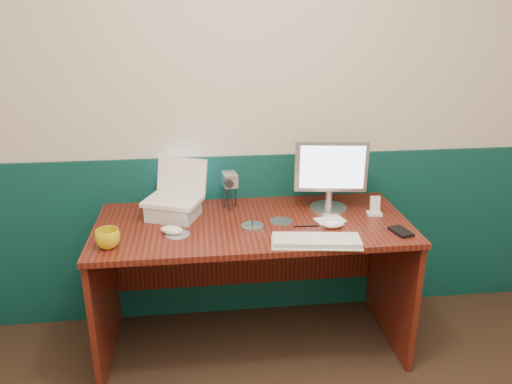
{
  "coord_description": "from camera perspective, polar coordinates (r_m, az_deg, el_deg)",
  "views": [
    {
      "loc": [
        -0.34,
        -0.95,
        1.78
      ],
      "look_at": [
        -0.08,
        1.23,
        0.97
      ],
      "focal_mm": 35.0,
      "sensor_mm": 36.0,
      "label": 1
    }
  ],
  "objects": [
    {
      "name": "mug",
      "position": [
        2.38,
        -16.58,
        -5.13
      ],
      "size": [
        0.12,
        0.12,
        0.09
      ],
      "primitive_type": "imported",
      "rotation": [
        0.0,
        0.0,
        0.11
      ],
      "color": "gold",
      "rests_on": "desk"
    },
    {
      "name": "pen",
      "position": [
        2.52,
        5.78,
        -3.89
      ],
      "size": [
        0.13,
        0.01,
        0.01
      ],
      "primitive_type": "cylinder",
      "rotation": [
        0.0,
        1.57,
        -0.04
      ],
      "color": "black",
      "rests_on": "desk"
    },
    {
      "name": "desk",
      "position": [
        2.73,
        -0.37,
        -10.67
      ],
      "size": [
        1.6,
        0.7,
        0.75
      ],
      "primitive_type": "cube",
      "color": "#3A120A",
      "rests_on": "ground"
    },
    {
      "name": "monitor",
      "position": [
        2.68,
        8.44,
        1.74
      ],
      "size": [
        0.39,
        0.16,
        0.38
      ],
      "primitive_type": null,
      "rotation": [
        0.0,
        0.0,
        -0.14
      ],
      "color": "silver",
      "rests_on": "desk"
    },
    {
      "name": "camcorder",
      "position": [
        2.7,
        -2.99,
        0.08
      ],
      "size": [
        0.1,
        0.14,
        0.2
      ],
      "primitive_type": null,
      "rotation": [
        0.0,
        0.0,
        0.12
      ],
      "color": "silver",
      "rests_on": "desk"
    },
    {
      "name": "pda",
      "position": [
        2.54,
        16.23,
        -4.36
      ],
      "size": [
        0.1,
        0.14,
        0.01
      ],
      "primitive_type": "cube",
      "rotation": [
        0.0,
        0.0,
        0.25
      ],
      "color": "black",
      "rests_on": "desk"
    },
    {
      "name": "papers",
      "position": [
        2.61,
        8.44,
        -3.18
      ],
      "size": [
        0.17,
        0.13,
        0.0
      ],
      "primitive_type": "cube",
      "rotation": [
        0.0,
        0.0,
        0.24
      ],
      "color": "silver",
      "rests_on": "desk"
    },
    {
      "name": "wainscot",
      "position": [
        3.0,
        0.46,
        -5.02
      ],
      "size": [
        3.48,
        0.02,
        1.0
      ],
      "primitive_type": "cube",
      "color": "#072F28",
      "rests_on": "ground"
    },
    {
      "name": "dock",
      "position": [
        2.72,
        13.36,
        -2.4
      ],
      "size": [
        0.08,
        0.06,
        0.01
      ],
      "primitive_type": "cube",
      "rotation": [
        0.0,
        0.0,
        -0.09
      ],
      "color": "white",
      "rests_on": "desk"
    },
    {
      "name": "laptop",
      "position": [
        2.58,
        -9.6,
        1.15
      ],
      "size": [
        0.34,
        0.3,
        0.23
      ],
      "primitive_type": null,
      "rotation": [
        0.0,
        0.0,
        -0.38
      ],
      "color": "white",
      "rests_on": "laptop_riser"
    },
    {
      "name": "mouse_left",
      "position": [
        2.46,
        -9.59,
        -4.29
      ],
      "size": [
        0.13,
        0.11,
        0.04
      ],
      "primitive_type": "ellipsoid",
      "rotation": [
        0.0,
        0.0,
        -0.4
      ],
      "color": "white",
      "rests_on": "desk"
    },
    {
      "name": "music_player",
      "position": [
        2.7,
        13.45,
        -1.38
      ],
      "size": [
        0.05,
        0.03,
        0.09
      ],
      "primitive_type": "cube",
      "rotation": [
        -0.17,
        0.0,
        -0.09
      ],
      "color": "silver",
      "rests_on": "dock"
    },
    {
      "name": "laptop_riser",
      "position": [
        2.63,
        -9.41,
        -2.07
      ],
      "size": [
        0.3,
        0.28,
        0.08
      ],
      "primitive_type": "cube",
      "rotation": [
        0.0,
        0.0,
        -0.38
      ],
      "color": "#B8BBC4",
      "rests_on": "desk"
    },
    {
      "name": "keyboard",
      "position": [
        2.35,
        6.9,
        -5.63
      ],
      "size": [
        0.42,
        0.19,
        0.02
      ],
      "primitive_type": "cube",
      "rotation": [
        0.0,
        0.0,
        -0.14
      ],
      "color": "silver",
      "rests_on": "desk"
    },
    {
      "name": "cd_spindle",
      "position": [
        2.48,
        -0.41,
        -4.04
      ],
      "size": [
        0.11,
        0.11,
        0.02
      ],
      "primitive_type": "cylinder",
      "color": "#B2B8C3",
      "rests_on": "desk"
    },
    {
      "name": "mouse_right",
      "position": [
        2.52,
        8.89,
        -3.65
      ],
      "size": [
        0.12,
        0.08,
        0.04
      ],
      "primitive_type": "ellipsoid",
      "rotation": [
        0.0,
        0.0,
        0.17
      ],
      "color": "white",
      "rests_on": "desk"
    },
    {
      "name": "cd_loose_a",
      "position": [
        2.45,
        -8.94,
        -4.83
      ],
      "size": [
        0.12,
        0.12,
        0.0
      ],
      "primitive_type": "cylinder",
      "color": "silver",
      "rests_on": "desk"
    },
    {
      "name": "cd_loose_b",
      "position": [
        2.57,
        2.92,
        -3.33
      ],
      "size": [
        0.12,
        0.12,
        0.0
      ],
      "primitive_type": "cylinder",
      "color": "#AEB5BF",
      "rests_on": "desk"
    },
    {
      "name": "back_wall",
      "position": [
        2.77,
        0.48,
        9.25
      ],
      "size": [
        3.5,
        0.04,
        2.5
      ],
      "primitive_type": "cube",
      "color": "beige",
      "rests_on": "ground"
    }
  ]
}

